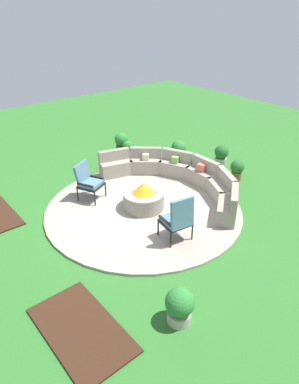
{
  "coord_description": "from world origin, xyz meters",
  "views": [
    {
      "loc": [
        6.02,
        -4.84,
        4.81
      ],
      "look_at": [
        0.0,
        0.2,
        0.45
      ],
      "focal_mm": 32.23,
      "sensor_mm": 36.0,
      "label": 1
    }
  ],
  "objects_px": {
    "potted_plant_5": "(221,154)",
    "lounge_chair_front_left": "(88,180)",
    "potted_plant_4": "(121,143)",
    "lounge_chair_front_right": "(178,218)",
    "potted_plant_2": "(179,149)",
    "potted_plant_1": "(180,305)",
    "potted_plant_3": "(128,149)",
    "fire_pit": "(144,198)",
    "potted_plant_0": "(237,169)",
    "curved_stone_bench": "(179,176)"
  },
  "relations": [
    {
      "from": "potted_plant_4",
      "to": "potted_plant_3",
      "type": "bearing_deg",
      "value": -12.07
    },
    {
      "from": "potted_plant_3",
      "to": "potted_plant_2",
      "type": "bearing_deg",
      "value": 46.86
    },
    {
      "from": "curved_stone_bench",
      "to": "lounge_chair_front_left",
      "type": "bearing_deg",
      "value": -113.96
    },
    {
      "from": "lounge_chair_front_left",
      "to": "lounge_chair_front_right",
      "type": "xyz_separation_m",
      "value": [
        2.92,
        0.54,
        0.03
      ]
    },
    {
      "from": "potted_plant_4",
      "to": "lounge_chair_front_right",
      "type": "bearing_deg",
      "value": -22.55
    },
    {
      "from": "lounge_chair_front_right",
      "to": "potted_plant_4",
      "type": "height_order",
      "value": "lounge_chair_front_right"
    },
    {
      "from": "potted_plant_2",
      "to": "potted_plant_3",
      "type": "relative_size",
      "value": 1.07
    },
    {
      "from": "lounge_chair_front_right",
      "to": "potted_plant_2",
      "type": "distance_m",
      "value": 4.64
    },
    {
      "from": "lounge_chair_front_left",
      "to": "potted_plant_4",
      "type": "relative_size",
      "value": 1.36
    },
    {
      "from": "potted_plant_1",
      "to": "potted_plant_2",
      "type": "xyz_separation_m",
      "value": [
        -4.94,
        4.77,
        0.02
      ]
    },
    {
      "from": "lounge_chair_front_left",
      "to": "potted_plant_2",
      "type": "distance_m",
      "value": 3.8
    },
    {
      "from": "potted_plant_2",
      "to": "potted_plant_3",
      "type": "height_order",
      "value": "potted_plant_2"
    },
    {
      "from": "lounge_chair_front_left",
      "to": "potted_plant_5",
      "type": "relative_size",
      "value": 1.53
    },
    {
      "from": "potted_plant_1",
      "to": "potted_plant_5",
      "type": "relative_size",
      "value": 1.03
    },
    {
      "from": "potted_plant_2",
      "to": "lounge_chair_front_right",
      "type": "bearing_deg",
      "value": -44.44
    },
    {
      "from": "potted_plant_0",
      "to": "potted_plant_4",
      "type": "relative_size",
      "value": 0.85
    },
    {
      "from": "curved_stone_bench",
      "to": "potted_plant_4",
      "type": "distance_m",
      "value": 3.19
    },
    {
      "from": "potted_plant_3",
      "to": "potted_plant_5",
      "type": "height_order",
      "value": "potted_plant_5"
    },
    {
      "from": "potted_plant_3",
      "to": "potted_plant_5",
      "type": "relative_size",
      "value": 0.97
    },
    {
      "from": "potted_plant_0",
      "to": "potted_plant_4",
      "type": "bearing_deg",
      "value": -159.7
    },
    {
      "from": "fire_pit",
      "to": "potted_plant_5",
      "type": "bearing_deg",
      "value": 98.55
    },
    {
      "from": "lounge_chair_front_left",
      "to": "potted_plant_0",
      "type": "bearing_deg",
      "value": 130.41
    },
    {
      "from": "curved_stone_bench",
      "to": "potted_plant_3",
      "type": "height_order",
      "value": "curved_stone_bench"
    },
    {
      "from": "lounge_chair_front_left",
      "to": "lounge_chair_front_right",
      "type": "relative_size",
      "value": 0.92
    },
    {
      "from": "potted_plant_2",
      "to": "potted_plant_4",
      "type": "relative_size",
      "value": 0.93
    },
    {
      "from": "lounge_chair_front_left",
      "to": "potted_plant_3",
      "type": "bearing_deg",
      "value": -173.34
    },
    {
      "from": "lounge_chair_front_left",
      "to": "potted_plant_3",
      "type": "distance_m",
      "value": 2.97
    },
    {
      "from": "lounge_chair_front_right",
      "to": "fire_pit",
      "type": "bearing_deg",
      "value": 89.02
    },
    {
      "from": "fire_pit",
      "to": "potted_plant_1",
      "type": "height_order",
      "value": "fire_pit"
    },
    {
      "from": "potted_plant_0",
      "to": "potted_plant_3",
      "type": "distance_m",
      "value": 3.75
    },
    {
      "from": "potted_plant_3",
      "to": "potted_plant_5",
      "type": "bearing_deg",
      "value": 41.85
    },
    {
      "from": "potted_plant_1",
      "to": "potted_plant_5",
      "type": "xyz_separation_m",
      "value": [
        -3.77,
        5.62,
        -0.0
      ]
    },
    {
      "from": "potted_plant_0",
      "to": "potted_plant_2",
      "type": "height_order",
      "value": "potted_plant_2"
    },
    {
      "from": "potted_plant_5",
      "to": "lounge_chair_front_left",
      "type": "bearing_deg",
      "value": -99.58
    },
    {
      "from": "lounge_chair_front_left",
      "to": "potted_plant_1",
      "type": "xyz_separation_m",
      "value": [
        4.55,
        -1.0,
        -0.23
      ]
    },
    {
      "from": "potted_plant_3",
      "to": "fire_pit",
      "type": "bearing_deg",
      "value": -29.92
    },
    {
      "from": "potted_plant_0",
      "to": "potted_plant_4",
      "type": "xyz_separation_m",
      "value": [
        -3.95,
        -1.46,
        0.05
      ]
    },
    {
      "from": "lounge_chair_front_left",
      "to": "potted_plant_2",
      "type": "height_order",
      "value": "lounge_chair_front_left"
    },
    {
      "from": "curved_stone_bench",
      "to": "lounge_chair_front_left",
      "type": "relative_size",
      "value": 4.42
    },
    {
      "from": "curved_stone_bench",
      "to": "potted_plant_4",
      "type": "xyz_separation_m",
      "value": [
        -3.18,
        0.25,
        0.04
      ]
    },
    {
      "from": "lounge_chair_front_left",
      "to": "potted_plant_0",
      "type": "xyz_separation_m",
      "value": [
        1.83,
        4.09,
        -0.24
      ]
    },
    {
      "from": "potted_plant_5",
      "to": "potted_plant_3",
      "type": "bearing_deg",
      "value": -138.15
    },
    {
      "from": "lounge_chair_front_right",
      "to": "potted_plant_3",
      "type": "height_order",
      "value": "lounge_chair_front_right"
    },
    {
      "from": "lounge_chair_front_left",
      "to": "potted_plant_5",
      "type": "xyz_separation_m",
      "value": [
        0.78,
        4.62,
        -0.24
      ]
    },
    {
      "from": "lounge_chair_front_left",
      "to": "potted_plant_1",
      "type": "relative_size",
      "value": 1.49
    },
    {
      "from": "lounge_chair_front_right",
      "to": "potted_plant_1",
      "type": "xyz_separation_m",
      "value": [
        1.63,
        -1.53,
        -0.26
      ]
    },
    {
      "from": "fire_pit",
      "to": "potted_plant_1",
      "type": "distance_m",
      "value": 3.68
    },
    {
      "from": "curved_stone_bench",
      "to": "potted_plant_1",
      "type": "distance_m",
      "value": 4.86
    },
    {
      "from": "potted_plant_3",
      "to": "potted_plant_1",
      "type": "bearing_deg",
      "value": -29.78
    },
    {
      "from": "lounge_chair_front_right",
      "to": "potted_plant_3",
      "type": "relative_size",
      "value": 1.7
    }
  ]
}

